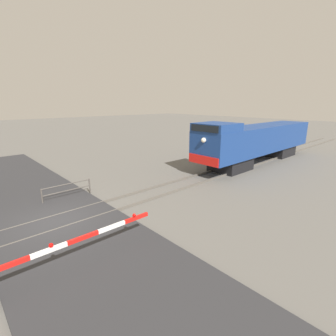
{
  "coord_description": "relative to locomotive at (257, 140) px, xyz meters",
  "views": [
    {
      "loc": [
        11.12,
        -3.14,
        5.47
      ],
      "look_at": [
        1.08,
        6.0,
        1.82
      ],
      "focal_mm": 26.41,
      "sensor_mm": 36.0,
      "label": 1
    }
  ],
  "objects": [
    {
      "name": "crossing_gate",
      "position": [
        3.81,
        -20.41,
        -1.22
      ],
      "size": [
        0.36,
        6.09,
        1.31
      ],
      "color": "silver",
      "rests_on": "ground_plane"
    },
    {
      "name": "rail_track_left",
      "position": [
        -0.72,
        -18.03,
        -1.97
      ],
      "size": [
        0.08,
        80.0,
        0.15
      ],
      "primitive_type": "cube",
      "color": "#59544C",
      "rests_on": "ground_plane"
    },
    {
      "name": "locomotive",
      "position": [
        0.0,
        0.0,
        0.0
      ],
      "size": [
        2.84,
        15.9,
        3.97
      ],
      "color": "black",
      "rests_on": "ground_plane"
    },
    {
      "name": "guard_railing",
      "position": [
        -2.69,
        -16.45,
        -1.42
      ],
      "size": [
        0.08,
        2.81,
        0.95
      ],
      "color": "#4C4742",
      "rests_on": "ground_plane"
    },
    {
      "name": "ground_plane",
      "position": [
        0.0,
        -18.03,
        -2.05
      ],
      "size": [
        160.0,
        160.0,
        0.0
      ],
      "primitive_type": "plane",
      "color": "#605E59"
    },
    {
      "name": "rail_track_right",
      "position": [
        0.72,
        -18.03,
        -1.97
      ],
      "size": [
        0.08,
        80.0,
        0.15
      ],
      "primitive_type": "cube",
      "color": "#59544C",
      "rests_on": "ground_plane"
    },
    {
      "name": "road_surface",
      "position": [
        0.0,
        -18.03,
        -1.97
      ],
      "size": [
        36.0,
        5.54,
        0.14
      ],
      "primitive_type": "cube",
      "color": "#2D2D30",
      "rests_on": "ground_plane"
    }
  ]
}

